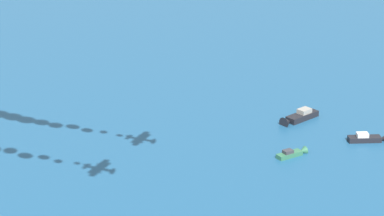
% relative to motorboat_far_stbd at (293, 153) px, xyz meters
% --- Properties ---
extents(motorboat_far_stbd, '(6.73, 6.26, 2.12)m').
position_rel_motorboat_far_stbd_xyz_m(motorboat_far_stbd, '(0.00, 0.00, 0.00)').
color(motorboat_far_stbd, '#33704C').
rests_on(motorboat_far_stbd, ground_plane).
extents(motorboat_inshore, '(10.84, 8.20, 3.19)m').
position_rel_motorboat_far_stbd_xyz_m(motorboat_inshore, '(-19.80, -2.34, 0.29)').
color(motorboat_inshore, black).
rests_on(motorboat_inshore, ground_plane).
extents(motorboat_mid_cluster, '(5.32, 9.26, 2.62)m').
position_rel_motorboat_far_stbd_xyz_m(motorboat_mid_cluster, '(-12.55, 15.07, 0.13)').
color(motorboat_mid_cluster, black).
rests_on(motorboat_mid_cluster, ground_plane).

